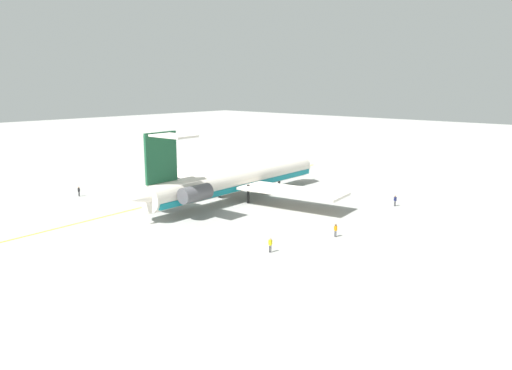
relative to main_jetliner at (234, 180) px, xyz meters
The scene contains 8 objects.
ground 14.89m from the main_jetliner, 119.68° to the right, with size 382.91×382.91×0.00m, color #9E9E99.
main_jetliner is the anchor object (origin of this frame).
ground_crew_near_nose 27.23m from the main_jetliner, 54.15° to the right, with size 0.43×0.27×1.70m.
ground_crew_near_tail 24.62m from the main_jetliner, 76.43° to the left, with size 0.27×0.42×1.70m.
ground_crew_portside 26.35m from the main_jetliner, 122.78° to the left, with size 0.28×0.40×1.76m.
ground_crew_starboard 26.74m from the main_jetliner, 53.63° to the left, with size 0.37×0.32×1.80m.
safety_cone_nose 26.83m from the main_jetliner, 150.99° to the right, with size 0.40×0.40×0.55m, color #EA590F.
taxiway_centreline 9.24m from the main_jetliner, 98.11° to the right, with size 76.17×0.36×0.01m, color gold.
Camera 1 is at (64.41, 69.05, 19.18)m, focal length 34.52 mm.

